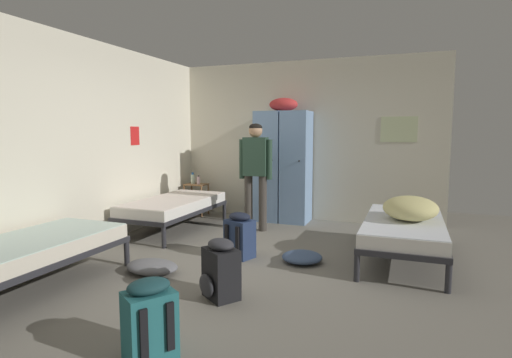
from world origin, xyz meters
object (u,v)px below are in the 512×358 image
object	(u,v)px
bed_left_rear	(174,205)
person_traveler	(256,167)
backpack_navy	(240,236)
bedding_heap	(410,208)
clothes_pile_grey	(152,267)
water_bottle	(193,179)
clothes_pile_denim	(302,257)
locker_bank	(283,164)
lotion_bottle	(199,180)
backpack_teal	(149,320)
shelf_unit	(196,196)
bed_right	(404,228)
backpack_black	(220,270)
bed_left_front	(27,251)

from	to	relation	value
bed_left_rear	person_traveler	xyz separation A→B (m)	(1.19, 0.42, 0.61)
backpack_navy	bedding_heap	bearing A→B (deg)	16.88
person_traveler	clothes_pile_grey	world-z (taller)	person_traveler
water_bottle	clothes_pile_denim	world-z (taller)	water_bottle
clothes_pile_grey	locker_bank	bearing A→B (deg)	79.65
water_bottle	lotion_bottle	bearing A→B (deg)	-21.80
person_traveler	backpack_teal	distance (m)	3.70
bedding_heap	lotion_bottle	xyz separation A→B (m)	(-3.58, 1.45, 0.02)
shelf_unit	backpack_teal	size ratio (longest dim) A/B	1.04
locker_bank	bedding_heap	distance (m)	2.58
lotion_bottle	backpack_teal	size ratio (longest dim) A/B	0.30
shelf_unit	water_bottle	world-z (taller)	water_bottle
water_bottle	clothes_pile_denim	bearing A→B (deg)	-37.89
bed_right	backpack_navy	xyz separation A→B (m)	(-1.84, -0.60, -0.12)
bed_right	backpack_black	distance (m)	2.36
clothes_pile_grey	lotion_bottle	bearing A→B (deg)	109.39
bed_right	bedding_heap	distance (m)	0.26
backpack_black	lotion_bottle	bearing A→B (deg)	121.73
backpack_navy	bed_left_front	bearing A→B (deg)	-132.04
bed_right	clothes_pile_grey	distance (m)	2.91
locker_bank	bed_left_rear	size ratio (longest dim) A/B	1.09
clothes_pile_grey	clothes_pile_denim	size ratio (longest dim) A/B	1.25
lotion_bottle	backpack_teal	xyz separation A→B (m)	(1.98, -4.27, -0.38)
shelf_unit	lotion_bottle	world-z (taller)	lotion_bottle
clothes_pile_denim	lotion_bottle	bearing A→B (deg)	141.29
shelf_unit	lotion_bottle	bearing A→B (deg)	-29.74
shelf_unit	clothes_pile_denim	world-z (taller)	shelf_unit
bed_left_rear	clothes_pile_grey	size ratio (longest dim) A/B	3.23
locker_bank	clothes_pile_grey	world-z (taller)	locker_bank
bed_right	bedding_heap	bearing A→B (deg)	-15.48
bedding_heap	lotion_bottle	size ratio (longest dim) A/B	4.27
bed_left_rear	bedding_heap	size ratio (longest dim) A/B	2.66
backpack_teal	bedding_heap	bearing A→B (deg)	60.37
locker_bank	clothes_pile_denim	world-z (taller)	locker_bank
bedding_heap	backpack_teal	size ratio (longest dim) A/B	1.30
bed_left_front	backpack_navy	bearing A→B (deg)	47.96
bed_right	clothes_pile_grey	xyz separation A→B (m)	(-2.51, -1.45, -0.31)
lotion_bottle	clothes_pile_grey	world-z (taller)	lotion_bottle
shelf_unit	lotion_bottle	size ratio (longest dim) A/B	3.41
bed_left_rear	clothes_pile_denim	bearing A→B (deg)	-20.40
locker_bank	shelf_unit	world-z (taller)	locker_bank
water_bottle	lotion_bottle	xyz separation A→B (m)	(0.15, -0.06, -0.01)
bed_left_front	bed_right	bearing A→B (deg)	34.10
bed_left_front	water_bottle	distance (m)	3.78
locker_bank	bed_left_rear	distance (m)	1.93
water_bottle	lotion_bottle	world-z (taller)	water_bottle
person_traveler	backpack_black	world-z (taller)	person_traveler
backpack_teal	clothes_pile_denim	xyz separation A→B (m)	(0.45, 2.33, -0.20)
shelf_unit	person_traveler	xyz separation A→B (m)	(1.44, -0.73, 0.64)
bed_right	backpack_navy	world-z (taller)	backpack_navy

